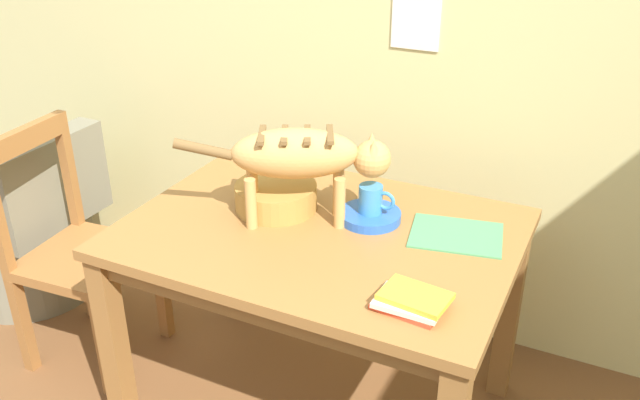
% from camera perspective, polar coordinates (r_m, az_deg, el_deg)
% --- Properties ---
extents(wall_rear, '(4.74, 0.11, 2.50)m').
position_cam_1_polar(wall_rear, '(2.61, 7.03, 14.52)').
color(wall_rear, '#D5C987').
rests_on(wall_rear, ground_plane).
extents(dining_table, '(1.21, 0.88, 0.75)m').
position_cam_1_polar(dining_table, '(2.18, -0.00, -4.53)').
color(dining_table, olive).
rests_on(dining_table, ground_plane).
extents(cat, '(0.61, 0.35, 0.31)m').
position_cam_1_polar(cat, '(2.09, -1.31, 3.63)').
color(cat, tan).
rests_on(cat, dining_table).
extents(saucer_bowl, '(0.20, 0.20, 0.03)m').
position_cam_1_polar(saucer_bowl, '(2.18, 4.21, -1.33)').
color(saucer_bowl, blue).
rests_on(saucer_bowl, dining_table).
extents(coffee_mug, '(0.12, 0.08, 0.09)m').
position_cam_1_polar(coffee_mug, '(2.15, 4.36, 0.08)').
color(coffee_mug, '#3981BD').
rests_on(coffee_mug, saucer_bowl).
extents(magazine, '(0.31, 0.27, 0.01)m').
position_cam_1_polar(magazine, '(2.13, 11.35, -2.90)').
color(magazine, '#4C9660').
rests_on(magazine, dining_table).
extents(book_stack, '(0.20, 0.14, 0.04)m').
position_cam_1_polar(book_stack, '(1.78, 7.66, -8.41)').
color(book_stack, '#E2452A').
rests_on(book_stack, dining_table).
extents(wicker_basket, '(0.27, 0.27, 0.08)m').
position_cam_1_polar(wicker_basket, '(2.24, -3.71, 0.33)').
color(wicker_basket, '#AD7F3A').
rests_on(wicker_basket, dining_table).
extents(wooden_chair_near, '(0.45, 0.45, 0.94)m').
position_cam_1_polar(wooden_chair_near, '(2.75, -19.72, -4.10)').
color(wooden_chair_near, '#956030').
rests_on(wooden_chair_near, ground_plane).
extents(wicker_armchair, '(0.60, 0.60, 0.78)m').
position_cam_1_polar(wicker_armchair, '(3.32, -23.18, -2.87)').
color(wicker_armchair, '#75715B').
rests_on(wicker_armchair, ground_plane).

